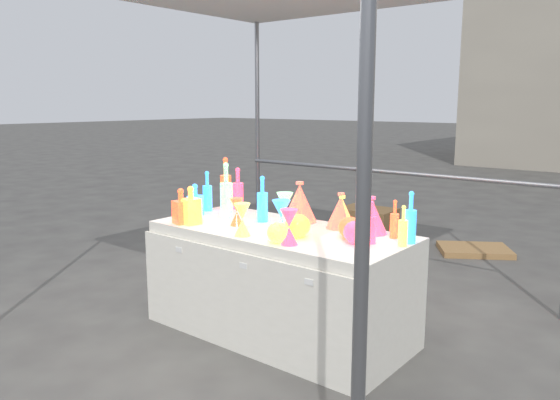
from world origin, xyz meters
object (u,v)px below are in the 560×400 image
Objects in this scene: hourglass_0 at (237,212)px; globe_0 at (297,227)px; lampshade_0 at (300,202)px; cardboard_box_closed at (367,227)px; decanter_0 at (191,205)px; display_table at (279,282)px.

hourglass_0 is 0.54m from globe_0.
hourglass_0 is 0.66× the size of lampshade_0.
globe_0 is (0.95, -2.60, 0.60)m from cardboard_box_closed.
decanter_0 is 1.61× the size of globe_0.
display_table is at bearing -76.70° from cardboard_box_closed.
display_table is 3.12× the size of cardboard_box_closed.
cardboard_box_closed is at bearing 106.03° from display_table.
decanter_0 is 0.93× the size of lampshade_0.
hourglass_0 reaches higher than display_table.
decanter_0 reaches higher than cardboard_box_closed.
display_table reaches higher than cardboard_box_closed.
lampshade_0 is at bearing 54.13° from hourglass_0.
decanter_0 is at bearing -90.00° from cardboard_box_closed.
display_table is at bearing 17.17° from hourglass_0.
hourglass_0 is at bearing -83.70° from cardboard_box_closed.
decanter_0 reaches higher than globe_0.
globe_0 reaches higher than display_table.
lampshade_0 reaches higher than decanter_0.
cardboard_box_closed is 2.69m from hourglass_0.
hourglass_0 reaches higher than globe_0.
lampshade_0 is (0.55, 0.55, 0.01)m from decanter_0.
globe_0 is 0.58× the size of lampshade_0.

